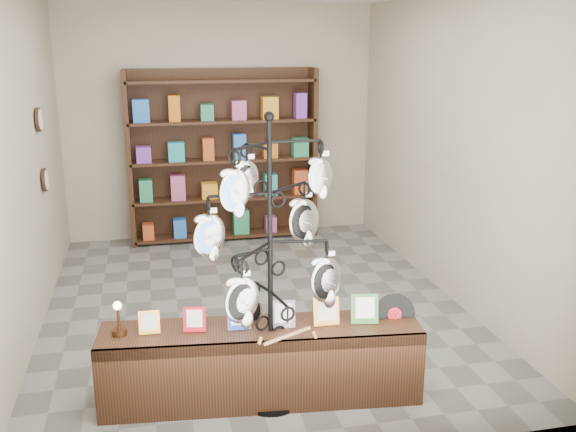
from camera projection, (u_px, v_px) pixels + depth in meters
name	position (u px, v px, depth m)	size (l,w,h in m)	color
ground	(254.00, 305.00, 6.39)	(5.00, 5.00, 0.00)	slate
room_envelope	(251.00, 119.00, 5.89)	(5.00, 5.00, 5.00)	#AEA58C
display_tree	(270.00, 243.00, 4.38)	(1.15, 1.15, 2.12)	black
front_shelf	(262.00, 363.00, 4.68)	(2.34, 0.71, 0.82)	black
back_shelving	(224.00, 161.00, 8.27)	(2.42, 0.36, 2.20)	black
wall_clocks	(42.00, 150.00, 6.33)	(0.03, 0.24, 0.84)	black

